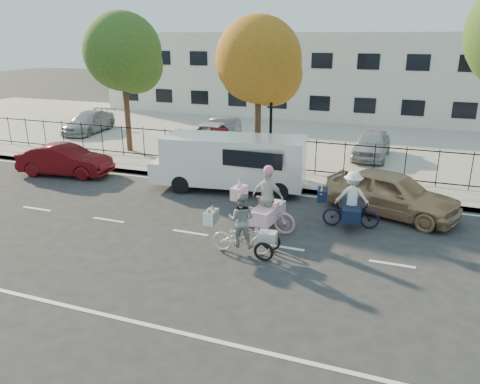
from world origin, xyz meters
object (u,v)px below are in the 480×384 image
at_px(gold_sedan, 392,193).
at_px(lot_car_b, 208,138).
at_px(white_van, 232,161).
at_px(lot_car_c, 223,133).
at_px(pedestrian, 180,150).
at_px(unicorn_bike, 267,207).
at_px(bull_bike, 351,205).
at_px(lot_car_a, 89,122).
at_px(lamppost, 271,104).
at_px(red_sedan, 65,160).
at_px(zebra_trike, 242,230).
at_px(lot_car_d, 372,144).

height_order(gold_sedan, lot_car_b, gold_sedan).
distance_m(white_van, gold_sedan, 6.13).
bearing_deg(lot_car_c, pedestrian, -99.28).
bearing_deg(unicorn_bike, bull_bike, -56.08).
height_order(lot_car_a, lot_car_c, lot_car_c).
height_order(lamppost, red_sedan, lamppost).
distance_m(unicorn_bike, pedestrian, 7.10).
relative_size(zebra_trike, gold_sedan, 0.47).
height_order(bull_bike, gold_sedan, bull_bike).
distance_m(lamppost, lot_car_a, 13.96).
distance_m(red_sedan, lot_car_a, 8.91).
bearing_deg(lot_car_a, gold_sedan, -29.03).
xyz_separation_m(unicorn_bike, gold_sedan, (3.54, 2.81, -0.03)).
bearing_deg(lot_car_b, lot_car_d, 7.74).
bearing_deg(gold_sedan, bull_bike, 163.38).
relative_size(zebra_trike, lot_car_a, 0.49).
bearing_deg(lamppost, lot_car_a, 160.36).
relative_size(lot_car_a, lot_car_d, 1.09).
xyz_separation_m(zebra_trike, gold_sedan, (3.72, 4.54, 0.07)).
height_order(lamppost, lot_car_b, lamppost).
distance_m(gold_sedan, lot_car_c, 11.64).
relative_size(lamppost, lot_car_b, 0.88).
xyz_separation_m(bull_bike, lot_car_d, (-0.20, 8.83, 0.08)).
bearing_deg(lot_car_a, zebra_trike, -46.37).
height_order(zebra_trike, bull_bike, bull_bike).
relative_size(zebra_trike, lot_car_b, 0.42).
distance_m(zebra_trike, red_sedan, 10.84).
xyz_separation_m(lamppost, unicorn_bike, (1.66, -5.81, -2.33)).
relative_size(unicorn_bike, lot_car_d, 0.55).
bearing_deg(gold_sedan, zebra_trike, 159.80).
relative_size(bull_bike, lot_car_b, 0.41).
xyz_separation_m(lamppost, bull_bike, (4.05, -4.59, -2.38)).
distance_m(zebra_trike, unicorn_bike, 1.74).
relative_size(zebra_trike, white_van, 0.34).
bearing_deg(gold_sedan, lot_car_b, 77.60).
bearing_deg(lot_car_d, lot_car_a, 179.90).
xyz_separation_m(lamppost, lot_car_a, (-12.96, 4.63, -2.34)).
relative_size(red_sedan, lot_car_d, 1.03).
distance_m(unicorn_bike, white_van, 4.34).
height_order(pedestrian, lot_car_b, pedestrian).
bearing_deg(gold_sedan, unicorn_bike, 147.58).
relative_size(zebra_trike, lot_car_c, 0.50).
bearing_deg(bull_bike, red_sedan, 74.67).
xyz_separation_m(white_van, lot_car_a, (-12.09, 6.93, -0.40)).
xyz_separation_m(unicorn_bike, bull_bike, (2.39, 1.22, -0.05)).
bearing_deg(red_sedan, white_van, -92.28).
bearing_deg(white_van, gold_sedan, -14.60).
distance_m(lamppost, lot_car_c, 6.20).
relative_size(bull_bike, lot_car_a, 0.47).
xyz_separation_m(unicorn_bike, pedestrian, (-5.38, 4.63, 0.31)).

